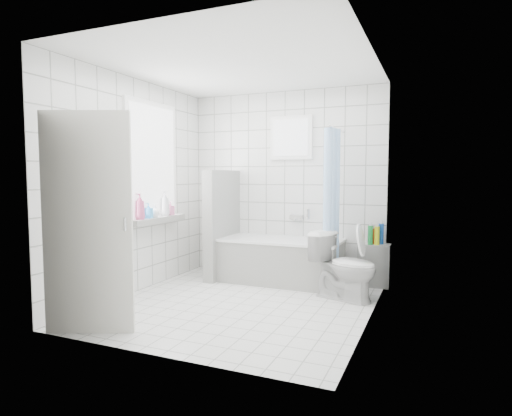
% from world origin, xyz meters
% --- Properties ---
extents(ground, '(3.00, 3.00, 0.00)m').
position_xyz_m(ground, '(0.00, 0.00, 0.00)').
color(ground, white).
rests_on(ground, ground).
extents(ceiling, '(3.00, 3.00, 0.00)m').
position_xyz_m(ceiling, '(0.00, 0.00, 2.60)').
color(ceiling, white).
rests_on(ceiling, ground).
extents(wall_back, '(2.80, 0.02, 2.60)m').
position_xyz_m(wall_back, '(0.00, 1.50, 1.30)').
color(wall_back, white).
rests_on(wall_back, ground).
extents(wall_front, '(2.80, 0.02, 2.60)m').
position_xyz_m(wall_front, '(0.00, -1.50, 1.30)').
color(wall_front, white).
rests_on(wall_front, ground).
extents(wall_left, '(0.02, 3.00, 2.60)m').
position_xyz_m(wall_left, '(-1.40, 0.00, 1.30)').
color(wall_left, white).
rests_on(wall_left, ground).
extents(wall_right, '(0.02, 3.00, 2.60)m').
position_xyz_m(wall_right, '(1.40, 0.00, 1.30)').
color(wall_right, white).
rests_on(wall_right, ground).
extents(window_left, '(0.01, 0.90, 1.40)m').
position_xyz_m(window_left, '(-1.35, 0.30, 1.60)').
color(window_left, white).
rests_on(window_left, wall_left).
extents(window_back, '(0.50, 0.01, 0.50)m').
position_xyz_m(window_back, '(0.10, 1.46, 1.95)').
color(window_back, white).
rests_on(window_back, wall_back).
extents(window_sill, '(0.18, 1.02, 0.08)m').
position_xyz_m(window_sill, '(-1.31, 0.30, 0.86)').
color(window_sill, white).
rests_on(window_sill, wall_left).
extents(door, '(0.75, 0.35, 2.00)m').
position_xyz_m(door, '(-0.88, -1.32, 1.00)').
color(door, silver).
rests_on(door, ground).
extents(bathtub, '(1.59, 0.77, 0.58)m').
position_xyz_m(bathtub, '(0.09, 1.12, 0.29)').
color(bathtub, white).
rests_on(bathtub, ground).
extents(partition_wall, '(0.15, 0.85, 1.50)m').
position_xyz_m(partition_wall, '(-0.78, 1.07, 0.75)').
color(partition_wall, white).
rests_on(partition_wall, ground).
extents(tiled_ledge, '(0.40, 0.24, 0.55)m').
position_xyz_m(tiled_ledge, '(1.27, 1.38, 0.28)').
color(tiled_ledge, white).
rests_on(tiled_ledge, ground).
extents(toilet, '(0.85, 0.64, 0.77)m').
position_xyz_m(toilet, '(1.03, 0.65, 0.39)').
color(toilet, white).
rests_on(toilet, ground).
extents(curtain_rod, '(0.02, 0.80, 0.02)m').
position_xyz_m(curtain_rod, '(0.82, 1.10, 2.00)').
color(curtain_rod, silver).
rests_on(curtain_rod, wall_back).
extents(shower_curtain, '(0.14, 0.48, 1.78)m').
position_xyz_m(shower_curtain, '(0.82, 0.97, 1.10)').
color(shower_curtain, '#56A3FE').
rests_on(shower_curtain, curtain_rod).
extents(tub_faucet, '(0.18, 0.06, 0.06)m').
position_xyz_m(tub_faucet, '(0.19, 1.46, 0.85)').
color(tub_faucet, silver).
rests_on(tub_faucet, wall_back).
extents(sill_bottles, '(0.18, 0.75, 0.33)m').
position_xyz_m(sill_bottles, '(-1.30, 0.24, 1.04)').
color(sill_bottles, '#CE6795').
rests_on(sill_bottles, window_sill).
extents(ledge_bottles, '(0.19, 0.17, 0.26)m').
position_xyz_m(ledge_bottles, '(1.28, 1.35, 0.67)').
color(ledge_bottles, blue).
rests_on(ledge_bottles, tiled_ledge).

